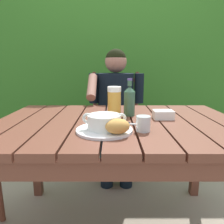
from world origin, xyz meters
TOP-DOWN VIEW (x-y plane):
  - dining_table at (0.00, 0.00)m, footprint 1.36×0.91m
  - hedge_backdrop at (-0.01, 1.76)m, footprint 3.64×0.76m
  - chair_near_diner at (0.00, 0.89)m, footprint 0.48×0.44m
  - person_eating at (0.00, 0.69)m, footprint 0.48×0.47m
  - serving_plate at (-0.07, -0.20)m, footprint 0.26×0.26m
  - soup_bowl at (-0.07, -0.20)m, footprint 0.20×0.15m
  - bread_roll at (-0.01, -0.27)m, footprint 0.12×0.10m
  - beer_glass at (-0.02, 0.05)m, footprint 0.08×0.08m
  - beer_bottle at (0.07, 0.12)m, footprint 0.07×0.07m
  - water_glass_small at (0.11, -0.19)m, footprint 0.07×0.07m
  - butter_tub at (0.26, 0.04)m, footprint 0.11×0.09m
  - table_knife at (0.06, -0.08)m, footprint 0.14×0.06m

SIDE VIEW (x-z plane):
  - chair_near_diner at x=0.00m, z-range -0.02..0.96m
  - dining_table at x=0.00m, z-range 0.28..1.02m
  - person_eating at x=0.00m, z-range 0.11..1.29m
  - table_knife at x=0.06m, z-range 0.74..0.75m
  - serving_plate at x=-0.07m, z-range 0.74..0.75m
  - butter_tub at x=0.26m, z-range 0.74..0.79m
  - water_glass_small at x=0.11m, z-range 0.74..0.81m
  - bread_roll at x=-0.01m, z-range 0.75..0.82m
  - soup_bowl at x=-0.07m, z-range 0.75..0.83m
  - beer_glass at x=-0.02m, z-range 0.74..0.93m
  - beer_bottle at x=0.07m, z-range 0.72..0.95m
  - hedge_backdrop at x=-0.01m, z-range -0.34..2.48m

